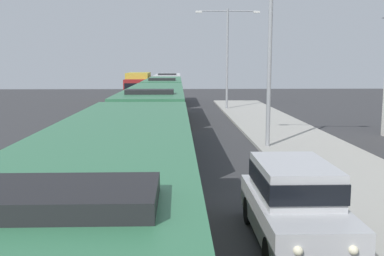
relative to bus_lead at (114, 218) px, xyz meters
The scene contains 8 objects.
bus_lead is the anchor object (origin of this frame).
bus_second_in_line 13.01m from the bus_lead, 90.00° to the left, with size 2.58×11.97×3.21m.
bus_middle 25.84m from the bus_lead, 90.00° to the left, with size 2.58×11.87×3.21m.
bus_fourth_in_line 39.49m from the bus_lead, 90.00° to the left, with size 2.58×11.24×3.21m.
white_suv 4.77m from the bus_lead, 38.55° to the left, with size 1.86×4.51×1.90m.
box_truck_oncoming 41.95m from the bus_lead, 94.51° to the left, with size 2.35×7.40×3.15m.
streetlamp_mid 15.85m from the bus_lead, 69.56° to the left, with size 5.88×0.28×8.24m.
streetlamp_far 33.73m from the bus_lead, 80.73° to the left, with size 5.63×0.28×8.74m.
Camera 1 is at (-0.26, 6.22, 4.15)m, focal length 41.94 mm.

